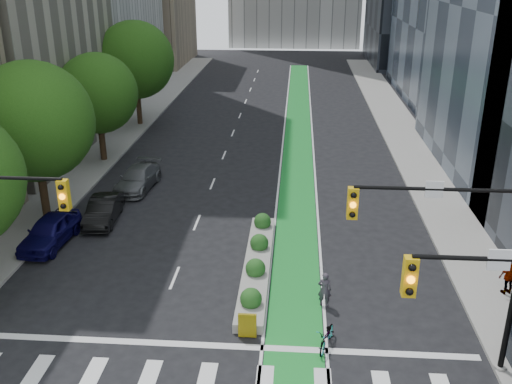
% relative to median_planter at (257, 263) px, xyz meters
% --- Properties ---
extents(ground, '(160.00, 160.00, 0.00)m').
position_rel_median_planter_xyz_m(ground, '(-1.20, -7.04, -0.37)').
color(ground, black).
rests_on(ground, ground).
extents(sidewalk_left, '(3.60, 90.00, 0.15)m').
position_rel_median_planter_xyz_m(sidewalk_left, '(-13.00, 17.96, -0.30)').
color(sidewalk_left, gray).
rests_on(sidewalk_left, ground).
extents(sidewalk_right, '(3.60, 90.00, 0.15)m').
position_rel_median_planter_xyz_m(sidewalk_right, '(10.60, 17.96, -0.30)').
color(sidewalk_right, gray).
rests_on(sidewalk_right, ground).
extents(bike_lane_paint, '(2.20, 70.00, 0.01)m').
position_rel_median_planter_xyz_m(bike_lane_paint, '(1.80, 22.96, -0.37)').
color(bike_lane_paint, '#18842C').
rests_on(bike_lane_paint, ground).
extents(tree_mid, '(6.40, 6.40, 8.78)m').
position_rel_median_planter_xyz_m(tree_mid, '(-12.20, 4.96, 5.20)').
color(tree_mid, black).
rests_on(tree_mid, ground).
extents(tree_midfar, '(5.60, 5.60, 7.76)m').
position_rel_median_planter_xyz_m(tree_midfar, '(-12.20, 14.96, 4.57)').
color(tree_midfar, black).
rests_on(tree_midfar, ground).
extents(tree_far, '(6.60, 6.60, 9.00)m').
position_rel_median_planter_xyz_m(tree_far, '(-12.20, 24.96, 5.32)').
color(tree_far, black).
rests_on(tree_far, ground).
extents(signal_right, '(5.82, 0.51, 7.20)m').
position_rel_median_planter_xyz_m(signal_right, '(7.47, -6.57, 4.43)').
color(signal_right, black).
rests_on(signal_right, ground).
extents(median_planter, '(1.20, 10.26, 1.10)m').
position_rel_median_planter_xyz_m(median_planter, '(0.00, 0.00, 0.00)').
color(median_planter, gray).
rests_on(median_planter, ground).
extents(bicycle, '(1.08, 1.81, 0.90)m').
position_rel_median_planter_xyz_m(bicycle, '(3.00, -5.57, 0.08)').
color(bicycle, gray).
rests_on(bicycle, ground).
extents(cyclist, '(0.61, 0.44, 1.56)m').
position_rel_median_planter_xyz_m(cyclist, '(3.00, -2.82, 0.41)').
color(cyclist, '#39333E').
rests_on(cyclist, ground).
extents(parked_car_left_near, '(2.09, 4.55, 1.51)m').
position_rel_median_planter_xyz_m(parked_car_left_near, '(-10.63, 1.81, 0.38)').
color(parked_car_left_near, '#0F0C4A').
rests_on(parked_car_left_near, ground).
extents(parked_car_left_mid, '(1.76, 4.25, 1.37)m').
position_rel_median_planter_xyz_m(parked_car_left_mid, '(-8.84, 4.73, 0.31)').
color(parked_car_left_mid, black).
rests_on(parked_car_left_mid, ground).
extents(parked_car_left_far, '(2.36, 4.94, 1.39)m').
position_rel_median_planter_xyz_m(parked_car_left_far, '(-8.28, 9.79, 0.32)').
color(parked_car_left_far, '#55575A').
rests_on(parked_car_left_far, ground).
extents(pedestrian_far, '(1.10, 0.71, 1.73)m').
position_rel_median_planter_xyz_m(pedestrian_far, '(10.86, -1.52, 0.64)').
color(pedestrian_far, gray).
rests_on(pedestrian_far, sidewalk_right).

